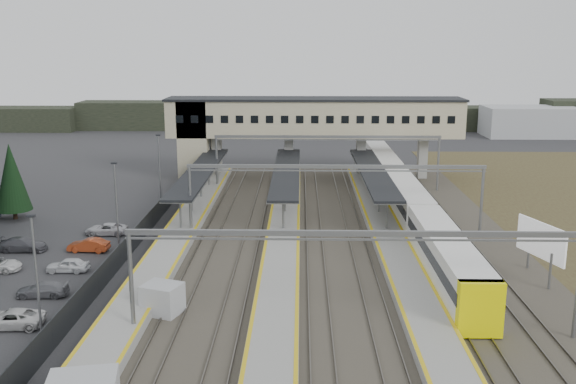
{
  "coord_description": "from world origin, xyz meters",
  "views": [
    {
      "loc": [
        8.68,
        -45.87,
        18.36
      ],
      "look_at": [
        7.41,
        16.16,
        4.0
      ],
      "focal_mm": 40.0,
      "sensor_mm": 36.0,
      "label": 1
    }
  ],
  "objects_px": {
    "footbridge": "(294,122)",
    "billboard": "(541,242)",
    "relay_cabin_far": "(162,300)",
    "train": "(406,199)"
  },
  "relations": [
    {
      "from": "footbridge",
      "to": "billboard",
      "type": "height_order",
      "value": "footbridge"
    },
    {
      "from": "footbridge",
      "to": "billboard",
      "type": "xyz_separation_m",
      "value": [
        19.85,
        -39.37,
        -4.75
      ]
    },
    {
      "from": "relay_cabin_far",
      "to": "train",
      "type": "bearing_deg",
      "value": 51.43
    },
    {
      "from": "relay_cabin_far",
      "to": "footbridge",
      "type": "relative_size",
      "value": 0.08
    },
    {
      "from": "train",
      "to": "billboard",
      "type": "xyz_separation_m",
      "value": [
        7.55,
        -18.8,
        1.12
      ]
    },
    {
      "from": "footbridge",
      "to": "train",
      "type": "relative_size",
      "value": 0.67
    },
    {
      "from": "relay_cabin_far",
      "to": "train",
      "type": "height_order",
      "value": "train"
    },
    {
      "from": "relay_cabin_far",
      "to": "billboard",
      "type": "xyz_separation_m",
      "value": [
        28.38,
        7.33,
        2.04
      ]
    },
    {
      "from": "footbridge",
      "to": "train",
      "type": "bearing_deg",
      "value": -59.13
    },
    {
      "from": "footbridge",
      "to": "billboard",
      "type": "bearing_deg",
      "value": -63.24
    }
  ]
}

